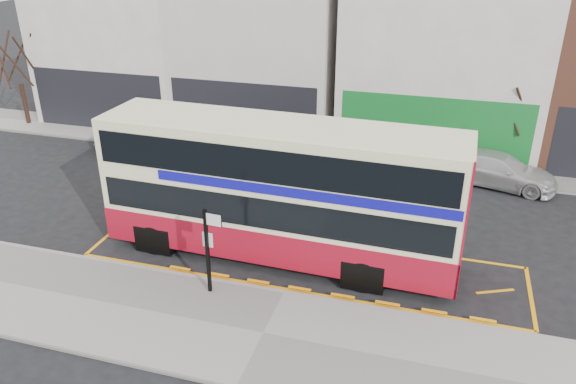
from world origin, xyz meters
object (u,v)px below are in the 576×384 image
(double_decker_bus, at_px, (281,190))
(street_tree_right, at_px, (519,95))
(bus_stop_post, at_px, (209,243))
(car_white, at_px, (498,170))
(car_grey, at_px, (295,157))
(street_tree_left, at_px, (13,46))
(car_silver, at_px, (140,135))

(double_decker_bus, bearing_deg, street_tree_right, 54.21)
(bus_stop_post, height_order, car_white, bus_stop_post)
(car_grey, height_order, car_white, car_white)
(car_white, height_order, street_tree_right, street_tree_right)
(street_tree_left, distance_m, street_tree_right, 24.77)
(car_silver, distance_m, car_white, 16.53)
(car_grey, bearing_deg, double_decker_bus, -172.43)
(bus_stop_post, relative_size, car_grey, 0.72)
(double_decker_bus, relative_size, car_silver, 2.71)
(bus_stop_post, xyz_separation_m, car_silver, (-8.15, 10.22, -1.07))
(bus_stop_post, distance_m, car_white, 13.59)
(car_white, bearing_deg, car_silver, 104.55)
(car_silver, distance_m, street_tree_left, 8.64)
(bus_stop_post, distance_m, street_tree_right, 15.52)
(bus_stop_post, height_order, street_tree_right, street_tree_right)
(bus_stop_post, bearing_deg, street_tree_right, 59.07)
(car_white, bearing_deg, bus_stop_post, 154.89)
(double_decker_bus, distance_m, street_tree_right, 12.52)
(bus_stop_post, height_order, car_silver, bus_stop_post)
(double_decker_bus, relative_size, car_grey, 3.06)
(double_decker_bus, distance_m, bus_stop_post, 3.08)
(car_grey, distance_m, street_tree_right, 9.93)
(street_tree_left, bearing_deg, bus_stop_post, -36.34)
(car_silver, xyz_separation_m, car_grey, (7.94, -0.49, -0.10))
(car_grey, distance_m, street_tree_left, 16.20)
(double_decker_bus, relative_size, car_white, 2.44)
(double_decker_bus, distance_m, car_silver, 12.16)
(double_decker_bus, height_order, bus_stop_post, double_decker_bus)
(double_decker_bus, xyz_separation_m, car_white, (7.09, 7.91, -1.70))
(street_tree_left, xyz_separation_m, street_tree_right, (24.74, 0.97, -0.92))
(double_decker_bus, distance_m, car_white, 10.76)
(bus_stop_post, bearing_deg, street_tree_left, 147.76)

